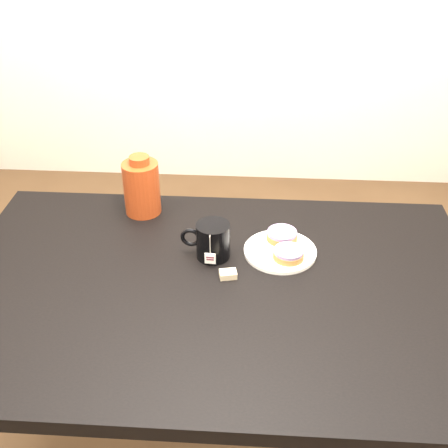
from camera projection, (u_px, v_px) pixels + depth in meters
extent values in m
cube|color=black|center=(215.00, 290.00, 1.48)|extent=(1.40, 0.90, 0.04)
cylinder|color=black|center=(49.00, 294.00, 2.04)|extent=(0.06, 0.06, 0.71)
cylinder|color=black|center=(405.00, 309.00, 1.98)|extent=(0.06, 0.06, 0.71)
cylinder|color=white|center=(280.00, 251.00, 1.58)|extent=(0.20, 0.20, 0.01)
torus|color=white|center=(280.00, 250.00, 1.58)|extent=(0.20, 0.20, 0.01)
cylinder|color=brown|center=(282.00, 236.00, 1.62)|extent=(0.09, 0.09, 0.02)
cylinder|color=#8E759E|center=(282.00, 233.00, 1.61)|extent=(0.09, 0.09, 0.01)
cylinder|color=brown|center=(288.00, 255.00, 1.54)|extent=(0.09, 0.09, 0.02)
cylinder|color=#8E759E|center=(289.00, 251.00, 1.54)|extent=(0.09, 0.09, 0.01)
cylinder|color=black|center=(213.00, 241.00, 1.54)|extent=(0.10, 0.10, 0.10)
cylinder|color=black|center=(213.00, 227.00, 1.52)|extent=(0.08, 0.08, 0.00)
torus|color=black|center=(191.00, 237.00, 1.55)|extent=(0.06, 0.02, 0.06)
cylinder|color=beige|center=(210.00, 244.00, 1.49)|extent=(0.00, 0.00, 0.06)
cube|color=white|center=(210.00, 258.00, 1.51)|extent=(0.03, 0.00, 0.03)
cube|color=#C6B793|center=(228.00, 274.00, 1.49)|extent=(0.05, 0.04, 0.02)
cylinder|color=maroon|center=(142.00, 188.00, 1.73)|extent=(0.12, 0.12, 0.17)
cylinder|color=maroon|center=(139.00, 160.00, 1.68)|extent=(0.06, 0.06, 0.02)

